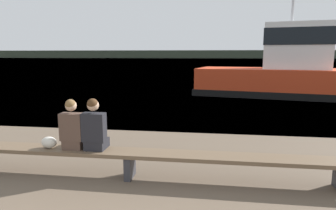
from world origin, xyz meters
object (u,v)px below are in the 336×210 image
Objects in this scene: bench_main at (130,156)px; tugboat_red at (288,73)px; shopping_bag at (49,142)px; person_right at (95,128)px; person_left at (73,128)px.

tugboat_red reaches higher than bench_main.
tugboat_red is at bearing 58.89° from shopping_bag.
person_left is at bearing 179.82° from person_right.
bench_main is 12.96m from tugboat_red.
tugboat_red is at bearing 60.56° from person_left.
person_left is 0.09× the size of tugboat_red.
person_left is 0.98× the size of person_right.
person_right is at bearing 1.84° from shopping_bag.
tugboat_red is (6.17, 11.68, 0.30)m from person_right.
person_right is at bearing 163.69° from tugboat_red.
person_left is 0.42m from person_right.
bench_main is 0.79× the size of tugboat_red.
tugboat_red is (5.53, 11.69, 0.79)m from bench_main.
person_left is at bearing 162.11° from tugboat_red.
person_left is (-1.07, 0.01, 0.48)m from bench_main.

